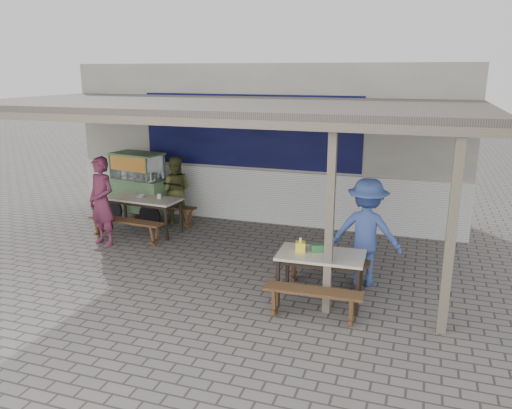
{
  "coord_description": "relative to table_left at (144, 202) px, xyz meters",
  "views": [
    {
      "loc": [
        3.48,
        -7.4,
        3.34
      ],
      "look_at": [
        0.68,
        0.9,
        0.99
      ],
      "focal_mm": 35.0,
      "sensor_mm": 36.0,
      "label": 1
    }
  ],
  "objects": [
    {
      "name": "condiment_jar",
      "position": [
        0.33,
        0.08,
        0.13
      ],
      "size": [
        0.09,
        0.09,
        0.1
      ],
      "primitive_type": "cylinder",
      "color": "silver",
      "rests_on": "table_left"
    },
    {
      "name": "patron_right_table",
      "position": [
        4.75,
        -1.19,
        0.19
      ],
      "size": [
        1.15,
        0.7,
        1.73
      ],
      "primitive_type": "imported",
      "rotation": [
        0.0,
        0.0,
        3.09
      ],
      "color": "#3F58A7",
      "rests_on": "ground"
    },
    {
      "name": "tissue_box",
      "position": [
        3.89,
        -2.07,
        0.15
      ],
      "size": [
        0.17,
        0.17,
        0.15
      ],
      "primitive_type": "cube",
      "rotation": [
        0.0,
        0.0,
        0.22
      ],
      "color": "yellow",
      "rests_on": "table_right"
    },
    {
      "name": "bench_left_wall",
      "position": [
        0.05,
        0.64,
        -0.33
      ],
      "size": [
        1.68,
        0.42,
        0.45
      ],
      "rotation": [
        0.0,
        0.0,
        -0.08
      ],
      "color": "brown",
      "rests_on": "ground"
    },
    {
      "name": "vendor_cart",
      "position": [
        -0.53,
        0.72,
        0.18
      ],
      "size": [
        2.02,
        0.99,
        1.57
      ],
      "rotation": [
        0.0,
        0.0,
        -0.17
      ],
      "color": "#6C8F5F",
      "rests_on": "ground"
    },
    {
      "name": "warung_roof",
      "position": [
        2.03,
        -0.57,
        2.04
      ],
      "size": [
        9.0,
        4.21,
        2.81
      ],
      "color": "#56514A",
      "rests_on": "ground"
    },
    {
      "name": "bench_right_street",
      "position": [
        4.23,
        -2.69,
        -0.34
      ],
      "size": [
        1.37,
        0.33,
        0.45
      ],
      "rotation": [
        0.0,
        0.0,
        0.04
      ],
      "color": "brown",
      "rests_on": "ground"
    },
    {
      "name": "patron_street_side",
      "position": [
        -0.36,
        -0.95,
        0.21
      ],
      "size": [
        0.74,
        0.59,
        1.76
      ],
      "primitive_type": "imported",
      "rotation": [
        0.0,
        0.0,
        -0.31
      ],
      "color": "#682740",
      "rests_on": "ground"
    },
    {
      "name": "back_wall",
      "position": [
        2.02,
        2.11,
        1.05
      ],
      "size": [
        9.0,
        1.28,
        3.5
      ],
      "color": "#B9B7A6",
      "rests_on": "ground"
    },
    {
      "name": "bench_right_wall",
      "position": [
        4.18,
        -1.46,
        -0.34
      ],
      "size": [
        1.37,
        0.33,
        0.45
      ],
      "rotation": [
        0.0,
        0.0,
        0.04
      ],
      "color": "brown",
      "rests_on": "ground"
    },
    {
      "name": "patron_wall_side",
      "position": [
        0.29,
        0.85,
        0.08
      ],
      "size": [
        0.88,
        0.78,
        1.51
      ],
      "primitive_type": "imported",
      "rotation": [
        0.0,
        0.0,
        3.47
      ],
      "color": "brown",
      "rests_on": "ground"
    },
    {
      "name": "condiment_bowl",
      "position": [
        -0.1,
        0.05,
        0.1
      ],
      "size": [
        0.22,
        0.22,
        0.05
      ],
      "primitive_type": "imported",
      "rotation": [
        0.0,
        0.0,
        0.15
      ],
      "color": "white",
      "rests_on": "table_left"
    },
    {
      "name": "donation_box",
      "position": [
        4.13,
        -2.01,
        0.13
      ],
      "size": [
        0.2,
        0.17,
        0.11
      ],
      "primitive_type": "cube",
      "rotation": [
        0.0,
        0.0,
        0.4
      ],
      "color": "#33733D",
      "rests_on": "table_right"
    },
    {
      "name": "table_left",
      "position": [
        0.0,
        0.0,
        0.0
      ],
      "size": [
        1.62,
        0.8,
        0.75
      ],
      "rotation": [
        0.0,
        0.0,
        -0.08
      ],
      "color": "silver",
      "rests_on": "ground"
    },
    {
      "name": "table_right",
      "position": [
        4.21,
        -2.07,
        -0.0
      ],
      "size": [
        1.29,
        0.79,
        0.75
      ],
      "rotation": [
        0.0,
        0.0,
        0.04
      ],
      "color": "silver",
      "rests_on": "ground"
    },
    {
      "name": "bench_left_street",
      "position": [
        -0.05,
        -0.64,
        -0.33
      ],
      "size": [
        1.68,
        0.42,
        0.45
      ],
      "rotation": [
        0.0,
        0.0,
        -0.08
      ],
      "color": "brown",
      "rests_on": "ground"
    },
    {
      "name": "ground",
      "position": [
        2.02,
        -1.47,
        -0.67
      ],
      "size": [
        60.0,
        60.0,
        0.0
      ],
      "primitive_type": "plane",
      "color": "#66605D",
      "rests_on": "ground"
    }
  ]
}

